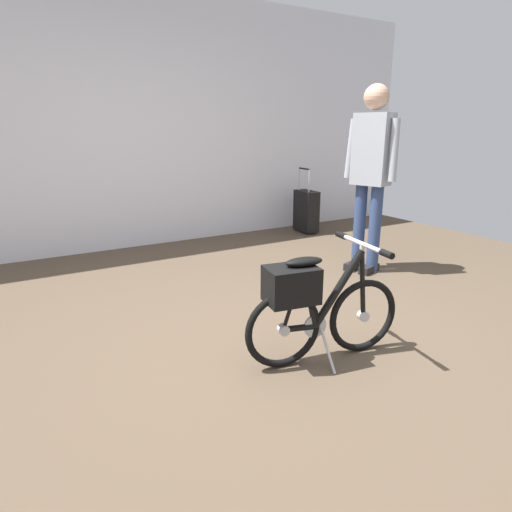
% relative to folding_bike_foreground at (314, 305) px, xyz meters
% --- Properties ---
extents(ground_plane, '(7.95, 7.95, 0.00)m').
position_rel_folding_bike_foreground_xyz_m(ground_plane, '(-0.27, 0.17, -0.35)').
color(ground_plane, brown).
extents(back_wall, '(7.95, 0.10, 2.74)m').
position_rel_folding_bike_foreground_xyz_m(back_wall, '(-0.27, 3.11, 1.02)').
color(back_wall, silver).
rests_on(back_wall, ground_plane).
extents(folding_bike_foreground, '(0.97, 0.53, 0.70)m').
position_rel_folding_bike_foreground_xyz_m(folding_bike_foreground, '(0.00, 0.00, 0.00)').
color(folding_bike_foreground, black).
rests_on(folding_bike_foreground, ground_plane).
extents(visitor_near_wall, '(0.34, 0.51, 1.68)m').
position_rel_folding_bike_foreground_xyz_m(visitor_near_wall, '(1.48, 1.11, 0.61)').
color(visitor_near_wall, navy).
rests_on(visitor_near_wall, ground_plane).
extents(rolling_suitcase, '(0.21, 0.37, 0.83)m').
position_rel_folding_bike_foreground_xyz_m(rolling_suitcase, '(1.94, 2.67, -0.07)').
color(rolling_suitcase, black).
rests_on(rolling_suitcase, ground_plane).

